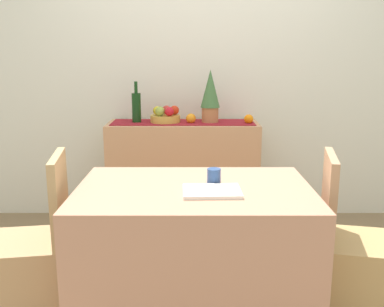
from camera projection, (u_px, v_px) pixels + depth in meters
The scene contains 19 objects.
ground_plane at pixel (205, 277), 2.85m from camera, with size 6.40×6.40×0.02m, color #816A4D.
room_wall_rear at pixel (201, 59), 3.70m from camera, with size 6.40×0.06×2.70m, color silver.
sideboard_console at pixel (182, 174), 3.65m from camera, with size 1.21×0.42×0.86m, color tan.
table_runner at pixel (182, 122), 3.56m from camera, with size 1.14×0.32×0.01m, color maroon.
fruit_bowl at pixel (164, 119), 3.55m from camera, with size 0.24×0.24×0.06m, color gold.
apple_rear at pixel (168, 112), 3.48m from camera, with size 0.07×0.07×0.07m, color red.
apple_right at pixel (165, 110), 3.60m from camera, with size 0.07×0.07×0.07m, color #BC332B.
apple_upper at pixel (156, 111), 3.55m from camera, with size 0.07×0.07×0.07m, color gold.
apple_front at pixel (159, 111), 3.49m from camera, with size 0.08×0.08×0.08m, color #92A443.
apple_left at pixel (173, 110), 3.56m from camera, with size 0.07×0.07×0.07m, color red.
wine_bottle at pixel (135, 107), 3.53m from camera, with size 0.07×0.07×0.33m.
potted_plant at pixel (209, 95), 3.51m from camera, with size 0.15×0.15×0.42m.
orange_loose_end at pixel (247, 119), 3.50m from camera, with size 0.07×0.07×0.07m, color orange.
orange_loose_mid at pixel (189, 118), 3.52m from camera, with size 0.08×0.08×0.08m, color orange.
dining_table at pixel (193, 254), 2.33m from camera, with size 1.19×0.80×0.74m, color tan.
open_book at pixel (210, 191), 2.15m from camera, with size 0.28×0.21×0.02m, color white.
coffee_cup at pixel (213, 176), 2.29m from camera, with size 0.07×0.07×0.08m, color #2F4E8A.
chair_near_window at pixel (31, 272), 2.35m from camera, with size 0.46×0.46×0.90m.
chair_by_corner at pixel (354, 272), 2.36m from camera, with size 0.47×0.47×0.90m.
Camera 1 is at (-0.09, -2.60, 1.41)m, focal length 41.39 mm.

